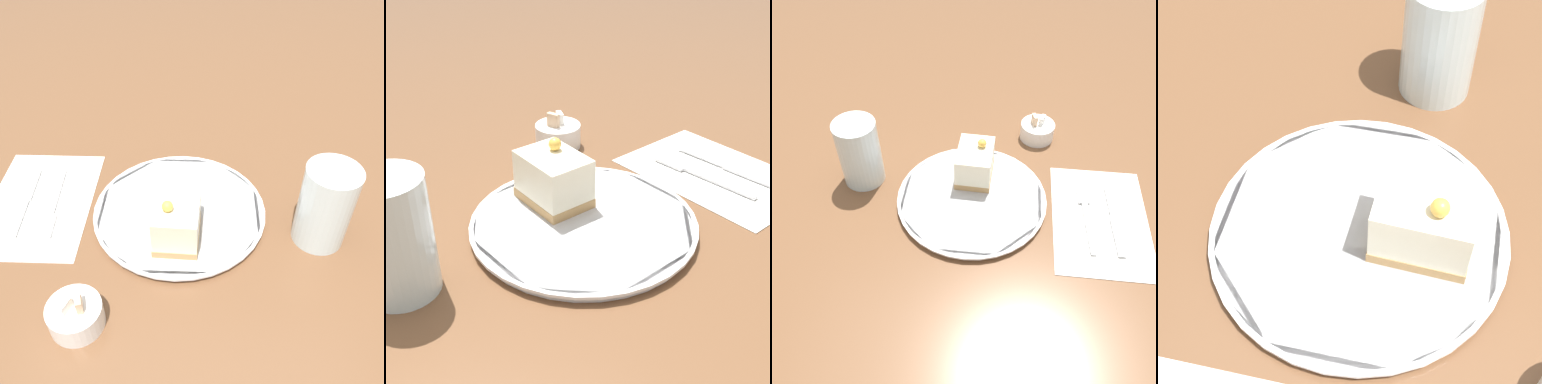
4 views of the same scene
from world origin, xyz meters
TOP-DOWN VIEW (x-y plane):
  - ground_plane at (0.00, 0.00)m, footprint 4.00×4.00m
  - plate at (-0.00, -0.01)m, footprint 0.29×0.29m
  - cake_slice at (-0.00, 0.05)m, footprint 0.07×0.09m
  - drinking_glass at (-0.22, 0.04)m, footprint 0.08×0.08m

SIDE VIEW (x-z plane):
  - ground_plane at x=0.00m, z-range 0.00..0.00m
  - plate at x=0.00m, z-range 0.00..0.01m
  - cake_slice at x=0.00m, z-range 0.00..0.09m
  - drinking_glass at x=-0.22m, z-range 0.00..0.14m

